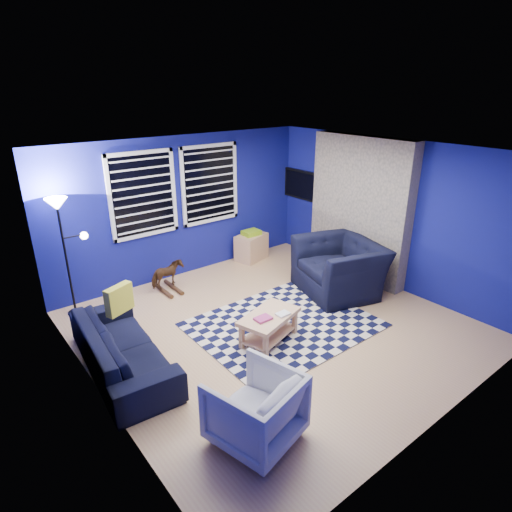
{
  "coord_description": "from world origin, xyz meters",
  "views": [
    {
      "loc": [
        -3.56,
        -4.07,
        3.3
      ],
      "look_at": [
        -0.1,
        0.3,
        1.04
      ],
      "focal_mm": 30.0,
      "sensor_mm": 36.0,
      "label": 1
    }
  ],
  "objects_px": {
    "armchair_big": "(339,267)",
    "coffee_table": "(269,322)",
    "rocking_horse": "(167,275)",
    "cabinet": "(251,246)",
    "tv": "(303,185)",
    "floor_lamp": "(61,221)",
    "armchair_bent": "(255,408)",
    "sofa": "(122,347)"
  },
  "relations": [
    {
      "from": "tv",
      "to": "sofa",
      "type": "bearing_deg",
      "value": -160.78
    },
    {
      "from": "sofa",
      "to": "cabinet",
      "type": "relative_size",
      "value": 2.91
    },
    {
      "from": "sofa",
      "to": "cabinet",
      "type": "xyz_separation_m",
      "value": [
        3.43,
        1.83,
        -0.03
      ]
    },
    {
      "from": "armchair_big",
      "to": "rocking_horse",
      "type": "xyz_separation_m",
      "value": [
        -2.26,
        1.81,
        -0.14
      ]
    },
    {
      "from": "rocking_horse",
      "to": "floor_lamp",
      "type": "xyz_separation_m",
      "value": [
        -1.47,
        0.19,
        1.19
      ]
    },
    {
      "from": "floor_lamp",
      "to": "sofa",
      "type": "bearing_deg",
      "value": -89.05
    },
    {
      "from": "sofa",
      "to": "armchair_bent",
      "type": "distance_m",
      "value": 1.99
    },
    {
      "from": "tv",
      "to": "floor_lamp",
      "type": "xyz_separation_m",
      "value": [
        -4.58,
        0.19,
        0.09
      ]
    },
    {
      "from": "sofa",
      "to": "armchair_big",
      "type": "distance_m",
      "value": 3.71
    },
    {
      "from": "sofa",
      "to": "rocking_horse",
      "type": "bearing_deg",
      "value": -37.03
    },
    {
      "from": "tv",
      "to": "floor_lamp",
      "type": "bearing_deg",
      "value": 177.58
    },
    {
      "from": "tv",
      "to": "rocking_horse",
      "type": "distance_m",
      "value": 3.3
    },
    {
      "from": "sofa",
      "to": "cabinet",
      "type": "distance_m",
      "value": 3.89
    },
    {
      "from": "armchair_big",
      "to": "rocking_horse",
      "type": "distance_m",
      "value": 2.9
    },
    {
      "from": "armchair_bent",
      "to": "coffee_table",
      "type": "bearing_deg",
      "value": -148.54
    },
    {
      "from": "armchair_big",
      "to": "coffee_table",
      "type": "distance_m",
      "value": 1.96
    },
    {
      "from": "rocking_horse",
      "to": "cabinet",
      "type": "bearing_deg",
      "value": -89.13
    },
    {
      "from": "floor_lamp",
      "to": "coffee_table",
      "type": "bearing_deg",
      "value": -53.2
    },
    {
      "from": "cabinet",
      "to": "rocking_horse",
      "type": "bearing_deg",
      "value": 171.74
    },
    {
      "from": "rocking_horse",
      "to": "floor_lamp",
      "type": "height_order",
      "value": "floor_lamp"
    },
    {
      "from": "sofa",
      "to": "floor_lamp",
      "type": "bearing_deg",
      "value": 6.03
    },
    {
      "from": "tv",
      "to": "rocking_horse",
      "type": "bearing_deg",
      "value": 179.86
    },
    {
      "from": "tv",
      "to": "armchair_big",
      "type": "bearing_deg",
      "value": -115.16
    },
    {
      "from": "cabinet",
      "to": "armchair_big",
      "type": "bearing_deg",
      "value": -97.64
    },
    {
      "from": "sofa",
      "to": "coffee_table",
      "type": "bearing_deg",
      "value": -105.11
    },
    {
      "from": "rocking_horse",
      "to": "coffee_table",
      "type": "bearing_deg",
      "value": -177.12
    },
    {
      "from": "armchair_big",
      "to": "tv",
      "type": "bearing_deg",
      "value": 171.29
    },
    {
      "from": "armchair_big",
      "to": "cabinet",
      "type": "bearing_deg",
      "value": -155.98
    },
    {
      "from": "coffee_table",
      "to": "floor_lamp",
      "type": "bearing_deg",
      "value": 126.8
    },
    {
      "from": "floor_lamp",
      "to": "cabinet",
      "type": "bearing_deg",
      "value": 0.93
    },
    {
      "from": "sofa",
      "to": "cabinet",
      "type": "bearing_deg",
      "value": -56.76
    },
    {
      "from": "armchair_big",
      "to": "coffee_table",
      "type": "bearing_deg",
      "value": -60.48
    },
    {
      "from": "armchair_big",
      "to": "coffee_table",
      "type": "relative_size",
      "value": 1.39
    },
    {
      "from": "tv",
      "to": "armchair_bent",
      "type": "distance_m",
      "value": 5.38
    },
    {
      "from": "rocking_horse",
      "to": "cabinet",
      "type": "xyz_separation_m",
      "value": [
        1.99,
        0.24,
        -0.03
      ]
    },
    {
      "from": "coffee_table",
      "to": "floor_lamp",
      "type": "distance_m",
      "value": 3.27
    },
    {
      "from": "tv",
      "to": "cabinet",
      "type": "bearing_deg",
      "value": 167.41
    },
    {
      "from": "rocking_horse",
      "to": "cabinet",
      "type": "distance_m",
      "value": 2.0
    },
    {
      "from": "rocking_horse",
      "to": "floor_lamp",
      "type": "relative_size",
      "value": 0.3
    },
    {
      "from": "cabinet",
      "to": "floor_lamp",
      "type": "xyz_separation_m",
      "value": [
        -3.46,
        -0.06,
        1.22
      ]
    },
    {
      "from": "sofa",
      "to": "armchair_bent",
      "type": "xyz_separation_m",
      "value": [
        0.57,
        -1.9,
        0.07
      ]
    },
    {
      "from": "rocking_horse",
      "to": "coffee_table",
      "type": "distance_m",
      "value": 2.28
    }
  ]
}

